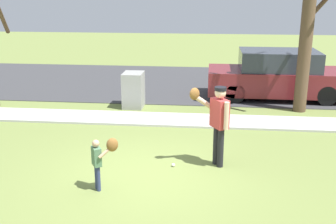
{
  "coord_description": "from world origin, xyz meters",
  "views": [
    {
      "loc": [
        1.21,
        -7.52,
        3.63
      ],
      "look_at": [
        0.3,
        1.15,
        1.0
      ],
      "focal_mm": 43.72,
      "sensor_mm": 36.0,
      "label": 1
    }
  ],
  "objects_px": {
    "person_child": "(101,156)",
    "person_adult": "(217,117)",
    "street_tree_near": "(308,19)",
    "baseball": "(173,165)",
    "parked_suv_maroon": "(278,76)",
    "utility_cabinet": "(133,90)"
  },
  "relations": [
    {
      "from": "person_adult",
      "to": "utility_cabinet",
      "type": "distance_m",
      "value": 5.02
    },
    {
      "from": "parked_suv_maroon",
      "to": "person_adult",
      "type": "bearing_deg",
      "value": 70.22
    },
    {
      "from": "baseball",
      "to": "street_tree_near",
      "type": "xyz_separation_m",
      "value": [
        3.5,
        4.53,
        2.74
      ]
    },
    {
      "from": "utility_cabinet",
      "to": "parked_suv_maroon",
      "type": "relative_size",
      "value": 0.24
    },
    {
      "from": "utility_cabinet",
      "to": "street_tree_near",
      "type": "distance_m",
      "value": 5.64
    },
    {
      "from": "person_adult",
      "to": "person_child",
      "type": "relative_size",
      "value": 1.65
    },
    {
      "from": "street_tree_near",
      "to": "parked_suv_maroon",
      "type": "relative_size",
      "value": 1.11
    },
    {
      "from": "utility_cabinet",
      "to": "parked_suv_maroon",
      "type": "distance_m",
      "value": 4.98
    },
    {
      "from": "person_child",
      "to": "baseball",
      "type": "bearing_deg",
      "value": 12.61
    },
    {
      "from": "person_adult",
      "to": "parked_suv_maroon",
      "type": "bearing_deg",
      "value": -140.91
    },
    {
      "from": "person_child",
      "to": "person_adult",
      "type": "bearing_deg",
      "value": 1.26
    },
    {
      "from": "utility_cabinet",
      "to": "parked_suv_maroon",
      "type": "bearing_deg",
      "value": 18.98
    },
    {
      "from": "baseball",
      "to": "parked_suv_maroon",
      "type": "xyz_separation_m",
      "value": [
        3.02,
        6.07,
        0.75
      ]
    },
    {
      "from": "person_adult",
      "to": "baseball",
      "type": "distance_m",
      "value": 1.38
    },
    {
      "from": "person_adult",
      "to": "parked_suv_maroon",
      "type": "distance_m",
      "value": 6.27
    },
    {
      "from": "person_adult",
      "to": "utility_cabinet",
      "type": "bearing_deg",
      "value": -90.04
    },
    {
      "from": "street_tree_near",
      "to": "baseball",
      "type": "bearing_deg",
      "value": -127.7
    },
    {
      "from": "person_adult",
      "to": "baseball",
      "type": "bearing_deg",
      "value": -20.27
    },
    {
      "from": "person_adult",
      "to": "street_tree_near",
      "type": "xyz_separation_m",
      "value": [
        2.61,
        4.36,
        1.7
      ]
    },
    {
      "from": "baseball",
      "to": "parked_suv_maroon",
      "type": "bearing_deg",
      "value": 63.56
    },
    {
      "from": "street_tree_near",
      "to": "parked_suv_maroon",
      "type": "distance_m",
      "value": 2.56
    },
    {
      "from": "person_child",
      "to": "street_tree_near",
      "type": "bearing_deg",
      "value": 19.2
    }
  ]
}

